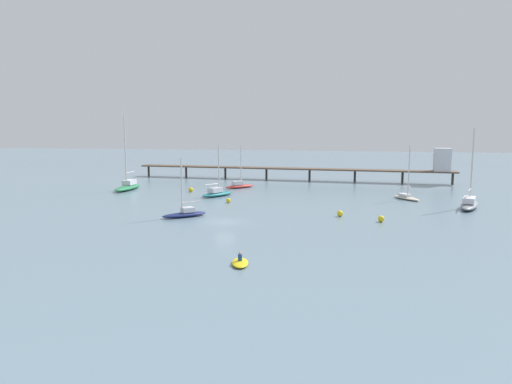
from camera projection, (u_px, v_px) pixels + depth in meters
name	position (u px, v px, depth m)	size (l,w,h in m)	color
ground_plane	(225.00, 222.00, 58.58)	(400.00, 400.00, 0.00)	slate
pier	(343.00, 166.00, 103.57)	(73.12, 6.34, 7.69)	brown
sailboat_navy	(185.00, 213.00, 61.86)	(5.72, 5.69, 7.87)	navy
sailboat_gray	(469.00, 203.00, 68.77)	(4.76, 9.65, 11.80)	gray
sailboat_red	(239.00, 185.00, 92.42)	(5.63, 6.11, 8.57)	red
sailboat_teal	(217.00, 193.00, 80.93)	(5.14, 7.26, 8.96)	#1E727A
sailboat_cream	(406.00, 196.00, 77.47)	(4.75, 6.00, 9.00)	beige
sailboat_green	(128.00, 186.00, 89.48)	(2.88, 9.81, 14.23)	#287F4C
dinghy_yellow	(240.00, 262.00, 40.02)	(2.21, 3.41, 1.14)	yellow
mooring_buoy_outer	(340.00, 213.00, 62.15)	(0.82, 0.82, 0.82)	yellow
mooring_buoy_far	(191.00, 190.00, 86.60)	(0.87, 0.87, 0.87)	yellow
mooring_buoy_mid	(381.00, 219.00, 58.46)	(0.82, 0.82, 0.82)	yellow
mooring_buoy_inner	(228.00, 200.00, 73.84)	(0.75, 0.75, 0.75)	yellow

